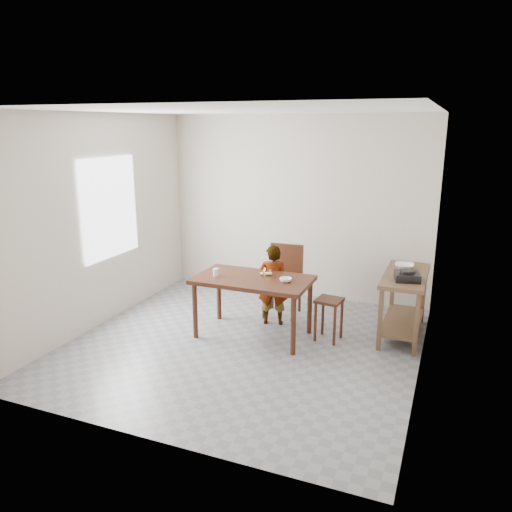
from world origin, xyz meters
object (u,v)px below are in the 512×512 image
at_px(dining_table, 253,307).
at_px(prep_counter, 403,305).
at_px(stool, 329,319).
at_px(child, 273,285).
at_px(dining_chair, 282,282).

height_order(dining_table, prep_counter, prep_counter).
bearing_deg(stool, dining_table, -165.96).
bearing_deg(child, stool, 147.74).
xyz_separation_m(child, dining_chair, (0.01, 0.34, -0.05)).
xyz_separation_m(dining_table, stool, (0.90, 0.23, -0.11)).
height_order(child, stool, child).
relative_size(dining_chair, stool, 1.83).
distance_m(prep_counter, dining_chair, 1.62).
bearing_deg(stool, child, 164.33).
relative_size(dining_table, stool, 2.67).
relative_size(prep_counter, child, 1.12).
bearing_deg(child, dining_chair, -109.00).
height_order(dining_table, child, child).
bearing_deg(prep_counter, dining_table, -157.85).
bearing_deg(dining_table, stool, 14.04).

